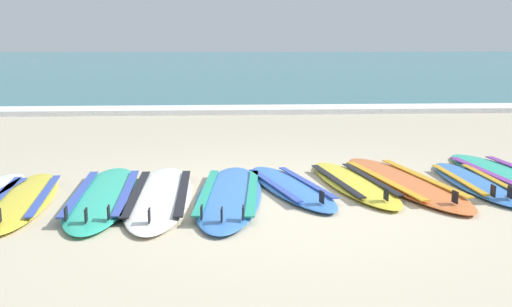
% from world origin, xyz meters
% --- Properties ---
extents(ground_plane, '(80.00, 80.00, 0.00)m').
position_xyz_m(ground_plane, '(0.00, 0.00, 0.00)').
color(ground_plane, '#C1B599').
extents(sea, '(80.00, 60.00, 0.10)m').
position_xyz_m(sea, '(0.00, 36.54, 0.05)').
color(sea, teal).
rests_on(sea, ground).
extents(wave_foam_strip, '(80.00, 0.95, 0.11)m').
position_xyz_m(wave_foam_strip, '(0.00, 7.02, 0.06)').
color(wave_foam_strip, white).
rests_on(wave_foam_strip, ground).
extents(surfboard_1, '(0.78, 2.21, 0.18)m').
position_xyz_m(surfboard_1, '(-2.45, 0.15, 0.04)').
color(surfboard_1, yellow).
rests_on(surfboard_1, ground).
extents(surfboard_2, '(0.73, 2.47, 0.18)m').
position_xyz_m(surfboard_2, '(-1.72, 0.24, 0.04)').
color(surfboard_2, '#2DB793').
rests_on(surfboard_2, ground).
extents(surfboard_3, '(0.64, 2.45, 0.18)m').
position_xyz_m(surfboard_3, '(-1.18, 0.21, 0.04)').
color(surfboard_3, white).
rests_on(surfboard_3, ground).
extents(surfboard_4, '(0.81, 2.49, 0.18)m').
position_xyz_m(surfboard_4, '(-0.51, 0.20, 0.04)').
color(surfboard_4, '#3875CC').
rests_on(surfboard_4, ground).
extents(surfboard_5, '(0.99, 2.04, 0.18)m').
position_xyz_m(surfboard_5, '(0.10, 0.47, 0.04)').
color(surfboard_5, '#3875CC').
rests_on(surfboard_5, ground).
extents(surfboard_6, '(0.82, 2.14, 0.18)m').
position_xyz_m(surfboard_6, '(0.78, 0.59, 0.04)').
color(surfboard_6, yellow).
rests_on(surfboard_6, ground).
extents(surfboard_7, '(1.06, 2.58, 0.18)m').
position_xyz_m(surfboard_7, '(1.32, 0.62, 0.04)').
color(surfboard_7, orange).
rests_on(surfboard_7, ground).
extents(surfboard_8, '(0.49, 1.94, 0.18)m').
position_xyz_m(surfboard_8, '(2.06, 0.54, 0.04)').
color(surfboard_8, '#3875CC').
rests_on(surfboard_8, ground).
extents(surfboard_9, '(0.79, 2.60, 0.18)m').
position_xyz_m(surfboard_9, '(2.56, 0.76, 0.04)').
color(surfboard_9, '#2DB793').
rests_on(surfboard_9, ground).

